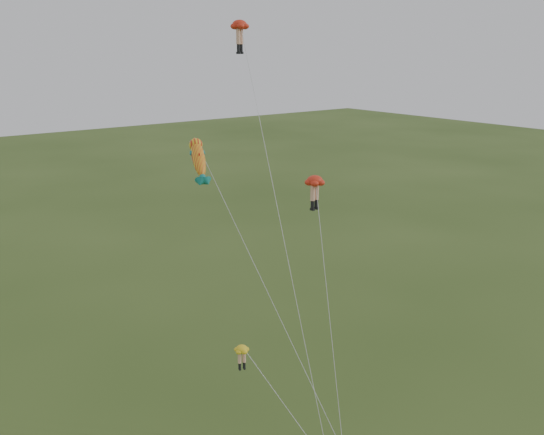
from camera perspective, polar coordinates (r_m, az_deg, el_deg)
legs_kite_red_high at (r=42.79m, az=-2.91°, el=16.69°), size 4.49×14.52×25.02m
legs_kite_red_mid at (r=39.58m, az=4.09°, el=2.83°), size 4.62×8.11×15.19m
legs_kite_yellow at (r=33.37m, az=-2.23°, el=-13.24°), size 4.05×5.28×7.87m
fish_kite at (r=37.86m, az=-6.86°, el=5.50°), size 3.89×12.64×18.02m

